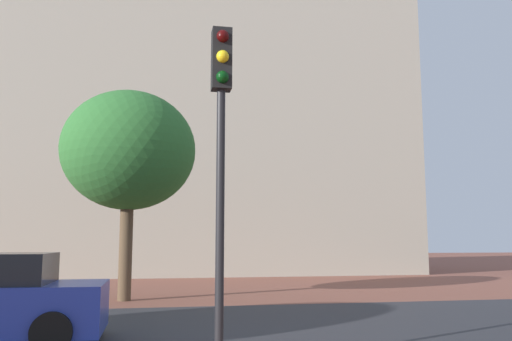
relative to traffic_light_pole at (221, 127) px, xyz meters
The scene contains 5 objects.
ground_plane 6.71m from the traffic_light_pole, 77.60° to the left, with size 120.00×120.00×0.00m, color brown.
street_asphalt_strip 5.30m from the traffic_light_pole, 72.38° to the left, with size 120.00×6.33×0.00m, color #2D2D33.
landmark_building 24.15m from the traffic_light_pole, 84.40° to the left, with size 22.56×10.48×32.05m.
traffic_light_pole is the anchor object (origin of this frame).
tree_curb_far 9.11m from the traffic_light_pole, 100.64° to the left, with size 4.00×4.00×6.25m.
Camera 1 is at (-2.16, -2.90, 1.72)m, focal length 36.90 mm.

